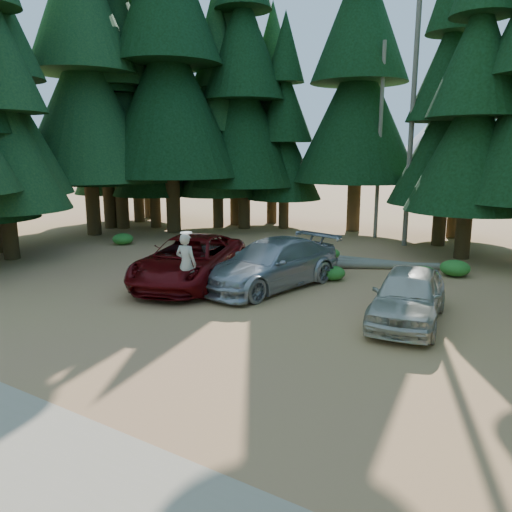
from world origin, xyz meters
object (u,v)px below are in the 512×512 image
object	(u,v)px
silver_minivan_right	(408,295)
log_left	(364,263)
log_right	(382,265)
silver_minivan_center	(271,264)
log_mid	(377,262)
frisbee_player	(186,264)
red_pickup	(190,260)

from	to	relation	value
silver_minivan_right	log_left	bearing A→B (deg)	112.30
silver_minivan_right	log_right	xyz separation A→B (m)	(-2.55, 5.69, -0.60)
silver_minivan_center	log_mid	size ratio (longest dim) A/B	1.74
frisbee_player	log_right	bearing A→B (deg)	-124.55
frisbee_player	log_mid	bearing A→B (deg)	-120.83
frisbee_player	log_left	size ratio (longest dim) A/B	0.49
log_mid	log_right	world-z (taller)	log_right
red_pickup	log_right	size ratio (longest dim) A/B	1.34
red_pickup	log_right	xyz separation A→B (m)	(5.13, 5.67, -0.68)
red_pickup	silver_minivan_right	distance (m)	7.68
silver_minivan_center	frisbee_player	distance (m)	3.14
red_pickup	log_left	size ratio (longest dim) A/B	1.49
silver_minivan_center	log_left	xyz separation A→B (m)	(1.69, 4.60, -0.67)
log_left	log_right	bearing A→B (deg)	-15.39
silver_minivan_right	log_mid	bearing A→B (deg)	107.55
frisbee_player	log_left	xyz separation A→B (m)	(3.16, 7.35, -1.04)
silver_minivan_right	log_left	world-z (taller)	silver_minivan_right
red_pickup	silver_minivan_center	distance (m)	2.92
log_left	log_right	distance (m)	0.73
silver_minivan_center	silver_minivan_right	distance (m)	5.09
frisbee_player	red_pickup	bearing A→B (deg)	-60.25
log_mid	silver_minivan_right	bearing A→B (deg)	-69.51
log_mid	silver_minivan_center	bearing A→B (deg)	-116.61
red_pickup	frisbee_player	world-z (taller)	frisbee_player
silver_minivan_right	log_mid	distance (m)	6.88
log_left	log_right	xyz separation A→B (m)	(0.73, -0.00, -0.00)
silver_minivan_center	frisbee_player	xyz separation A→B (m)	(-1.47, -2.76, 0.37)
log_right	frisbee_player	bearing A→B (deg)	-145.25
log_right	silver_minivan_right	bearing A→B (deg)	-93.22
silver_minivan_right	log_right	bearing A→B (deg)	106.52
silver_minivan_center	log_right	bearing A→B (deg)	74.69
silver_minivan_right	log_mid	world-z (taller)	silver_minivan_right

